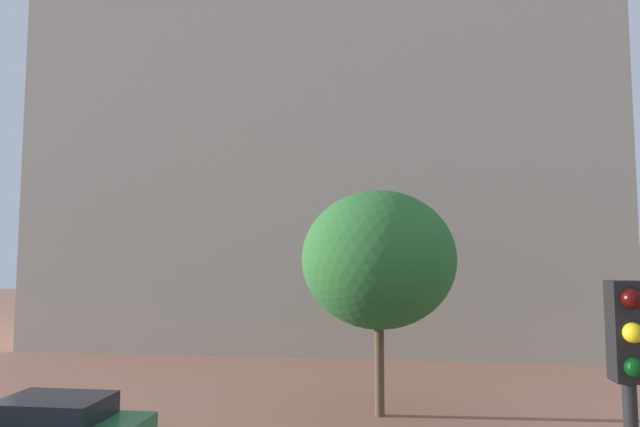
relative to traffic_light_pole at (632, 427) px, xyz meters
The scene contains 3 objects.
landmark_building 28.05m from the traffic_light_pole, 102.81° to the left, with size 28.81×15.26×35.68m.
traffic_light_pole is the anchor object (origin of this frame).
tree_curb_far 11.03m from the traffic_light_pole, 102.62° to the left, with size 4.51×4.51×6.51m.
Camera 1 is at (1.09, -1.68, 4.53)m, focal length 30.07 mm.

